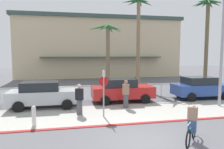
# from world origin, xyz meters

# --- Properties ---
(ground_plane) EXTENTS (80.00, 80.00, 0.00)m
(ground_plane) POSITION_xyz_m (0.00, 10.00, 0.00)
(ground_plane) COLOR #5B5B60
(sidewalk_strip) EXTENTS (44.00, 4.00, 0.02)m
(sidewalk_strip) POSITION_xyz_m (0.00, 4.20, 0.01)
(sidewalk_strip) COLOR #ADAAA0
(sidewalk_strip) RESTS_ON ground
(curb_paint) EXTENTS (44.00, 0.24, 0.03)m
(curb_paint) POSITION_xyz_m (0.00, 2.20, 0.01)
(curb_paint) COLOR maroon
(curb_paint) RESTS_ON ground
(building_backdrop) EXTENTS (24.48, 13.37, 8.96)m
(building_backdrop) POSITION_xyz_m (1.72, 27.98, 4.49)
(building_backdrop) COLOR beige
(building_backdrop) RESTS_ON ground
(rail_fence) EXTENTS (22.57, 0.08, 1.04)m
(rail_fence) POSITION_xyz_m (0.00, 8.50, 0.84)
(rail_fence) COLOR white
(rail_fence) RESTS_ON ground
(stop_sign_bike_lane) EXTENTS (0.52, 0.56, 2.56)m
(stop_sign_bike_lane) POSITION_xyz_m (-1.11, 3.60, 1.68)
(stop_sign_bike_lane) COLOR gray
(stop_sign_bike_lane) RESTS_ON ground
(bollard_1) EXTENTS (0.20, 0.20, 1.00)m
(bollard_1) POSITION_xyz_m (-4.60, 2.81, 0.52)
(bollard_1) COLOR white
(bollard_1) RESTS_ON ground
(palm_tree_2) EXTENTS (3.24, 3.22, 6.22)m
(palm_tree_2) POSITION_xyz_m (0.67, 12.09, 4.61)
(palm_tree_2) COLOR #756047
(palm_tree_2) RESTS_ON ground
(palm_tree_3) EXTENTS (3.27, 3.29, 8.88)m
(palm_tree_3) POSITION_xyz_m (3.86, 12.77, 6.33)
(palm_tree_3) COLOR #846B4C
(palm_tree_3) RESTS_ON ground
(palm_tree_4) EXTENTS (3.12, 3.09, 8.68)m
(palm_tree_4) POSITION_xyz_m (10.24, 10.94, 6.54)
(palm_tree_4) COLOR brown
(palm_tree_4) RESTS_ON ground
(car_silver_1) EXTENTS (4.40, 2.02, 1.69)m
(car_silver_1) POSITION_xyz_m (-4.55, 6.44, 0.87)
(car_silver_1) COLOR #B2B7BC
(car_silver_1) RESTS_ON ground
(car_red_2) EXTENTS (4.40, 2.02, 1.69)m
(car_red_2) POSITION_xyz_m (0.77, 7.01, 0.87)
(car_red_2) COLOR red
(car_red_2) RESTS_ON ground
(car_blue_3) EXTENTS (4.40, 2.02, 1.69)m
(car_blue_3) POSITION_xyz_m (7.06, 6.91, 0.87)
(car_blue_3) COLOR #284793
(car_blue_3) RESTS_ON ground
(cyclist_teal_0) EXTENTS (1.29, 1.37, 1.50)m
(cyclist_teal_0) POSITION_xyz_m (1.75, -0.30, 0.69)
(cyclist_teal_0) COLOR black
(cyclist_teal_0) RESTS_ON ground
(pedestrian_0) EXTENTS (0.47, 0.43, 1.80)m
(pedestrian_0) POSITION_xyz_m (0.60, 5.27, 0.84)
(pedestrian_0) COLOR #4C4C51
(pedestrian_0) RESTS_ON ground
(pedestrian_1) EXTENTS (0.47, 0.45, 1.76)m
(pedestrian_1) POSITION_xyz_m (-2.38, 4.36, 0.82)
(pedestrian_1) COLOR #4C4C51
(pedestrian_1) RESTS_ON ground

